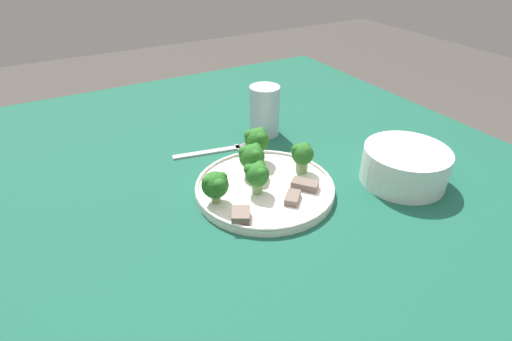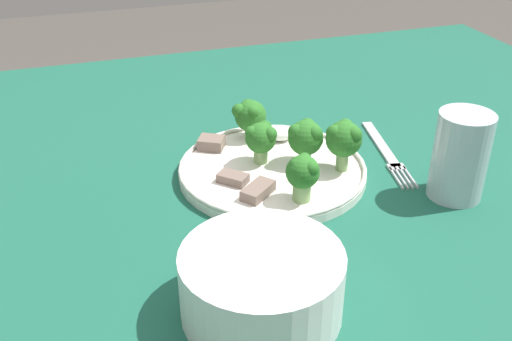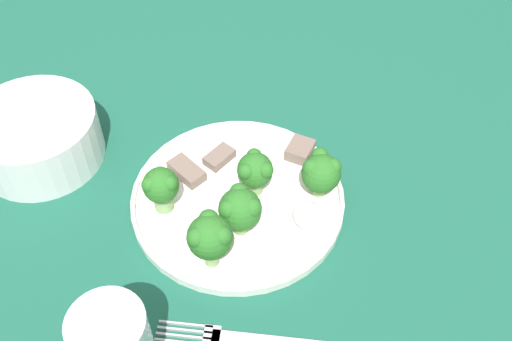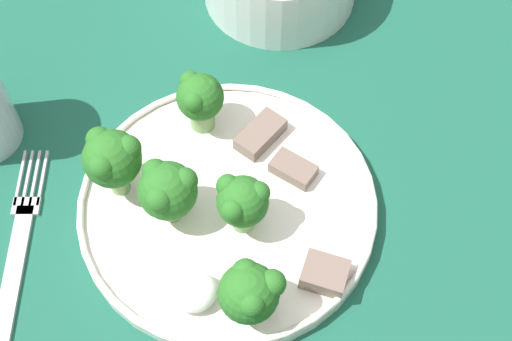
{
  "view_description": "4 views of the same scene",
  "coord_description": "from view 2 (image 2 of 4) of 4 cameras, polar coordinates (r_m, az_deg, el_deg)",
  "views": [
    {
      "loc": [
        0.53,
        -0.33,
        1.2
      ],
      "look_at": [
        0.0,
        -0.03,
        0.83
      ],
      "focal_mm": 28.0,
      "sensor_mm": 36.0,
      "label": 1
    },
    {
      "loc": [
        0.25,
        0.67,
        1.19
      ],
      "look_at": [
        0.03,
        0.02,
        0.8
      ],
      "focal_mm": 42.0,
      "sensor_mm": 36.0,
      "label": 2
    },
    {
      "loc": [
        -0.46,
        0.0,
        1.35
      ],
      "look_at": [
        0.03,
        -0.04,
        0.8
      ],
      "focal_mm": 42.0,
      "sensor_mm": 36.0,
      "label": 3
    },
    {
      "loc": [
        -0.03,
        -0.31,
        1.32
      ],
      "look_at": [
        0.03,
        -0.0,
        0.81
      ],
      "focal_mm": 50.0,
      "sensor_mm": 36.0,
      "label": 4
    }
  ],
  "objects": [
    {
      "name": "table",
      "position": [
        0.87,
        1.74,
        -5.72
      ],
      "size": [
        1.4,
        1.14,
        0.77
      ],
      "color": "#195642",
      "rests_on": "ground_plane"
    },
    {
      "name": "dinner_plate",
      "position": [
        0.83,
        1.37,
        0.03
      ],
      "size": [
        0.26,
        0.26,
        0.02
      ],
      "color": "white",
      "rests_on": "table"
    },
    {
      "name": "fork",
      "position": [
        0.91,
        12.28,
        1.72
      ],
      "size": [
        0.06,
        0.21,
        0.0
      ],
      "color": "#B2B2B7",
      "rests_on": "table"
    },
    {
      "name": "cream_bowl",
      "position": [
        0.59,
        0.54,
        -10.86
      ],
      "size": [
        0.16,
        0.16,
        0.07
      ],
      "color": "white",
      "rests_on": "table"
    },
    {
      "name": "drinking_glass",
      "position": [
        0.81,
        18.8,
        0.91
      ],
      "size": [
        0.07,
        0.07,
        0.12
      ],
      "color": "#B2C1CC",
      "rests_on": "table"
    },
    {
      "name": "broccoli_floret_near_rim_left",
      "position": [
        0.89,
        -0.75,
        5.27
      ],
      "size": [
        0.05,
        0.05,
        0.06
      ],
      "color": "#7FA866",
      "rests_on": "dinner_plate"
    },
    {
      "name": "broccoli_floret_center_left",
      "position": [
        0.83,
        0.45,
        3.11
      ],
      "size": [
        0.04,
        0.04,
        0.06
      ],
      "color": "#7FA866",
      "rests_on": "dinner_plate"
    },
    {
      "name": "broccoli_floret_back_left",
      "position": [
        0.74,
        4.46,
        -0.23
      ],
      "size": [
        0.04,
        0.04,
        0.06
      ],
      "color": "#7FA866",
      "rests_on": "dinner_plate"
    },
    {
      "name": "broccoli_floret_front_left",
      "position": [
        0.83,
        4.75,
        3.2
      ],
      "size": [
        0.05,
        0.05,
        0.06
      ],
      "color": "#7FA866",
      "rests_on": "dinner_plate"
    },
    {
      "name": "broccoli_floret_center_back",
      "position": [
        0.81,
        8.37,
        3.03
      ],
      "size": [
        0.05,
        0.05,
        0.07
      ],
      "color": "#7FA866",
      "rests_on": "dinner_plate"
    },
    {
      "name": "meat_slice_front_slice",
      "position": [
        0.76,
        0.19,
        -1.93
      ],
      "size": [
        0.05,
        0.05,
        0.01
      ],
      "color": "#756056",
      "rests_on": "dinner_plate"
    },
    {
      "name": "meat_slice_middle_slice",
      "position": [
        0.79,
        -2.22,
        -0.74
      ],
      "size": [
        0.04,
        0.04,
        0.01
      ],
      "color": "#756056",
      "rests_on": "dinner_plate"
    },
    {
      "name": "meat_slice_rear_slice",
      "position": [
        0.88,
        -4.27,
        2.63
      ],
      "size": [
        0.05,
        0.04,
        0.02
      ],
      "color": "#756056",
      "rests_on": "dinner_plate"
    },
    {
      "name": "sauce_dollop",
      "position": [
        0.9,
        2.34,
        3.6
      ],
      "size": [
        0.04,
        0.03,
        0.02
      ],
      "color": "white",
      "rests_on": "dinner_plate"
    }
  ]
}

